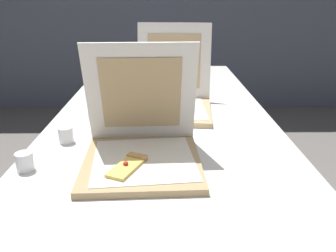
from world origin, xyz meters
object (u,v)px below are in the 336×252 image
(table, at_px, (163,133))
(cup_white_mid, at_px, (94,114))
(pizza_box_front, at_px, (142,147))
(cup_white_near_left, at_px, (25,162))
(cup_white_far, at_px, (116,96))
(cup_white_near_center, at_px, (66,135))
(pizza_box_middle, at_px, (171,98))

(table, height_order, cup_white_mid, cup_white_mid)
(pizza_box_front, relative_size, cup_white_near_left, 6.57)
(cup_white_far, height_order, cup_white_near_center, same)
(cup_white_far, bearing_deg, cup_white_near_left, -104.53)
(pizza_box_middle, bearing_deg, pizza_box_front, -96.14)
(pizza_box_middle, relative_size, cup_white_near_center, 8.18)
(pizza_box_middle, height_order, cup_white_far, pizza_box_middle)
(table, relative_size, cup_white_near_center, 41.97)
(table, relative_size, cup_white_far, 41.97)
(table, height_order, pizza_box_front, pizza_box_front)
(cup_white_far, bearing_deg, table, -52.40)
(cup_white_near_center, bearing_deg, pizza_box_middle, 43.71)
(table, distance_m, cup_white_near_center, 0.41)
(pizza_box_front, height_order, pizza_box_middle, pizza_box_middle)
(pizza_box_front, height_order, cup_white_mid, pizza_box_front)
(pizza_box_front, xyz_separation_m, cup_white_far, (-0.17, 0.66, -0.02))
(table, bearing_deg, pizza_box_middle, 77.81)
(pizza_box_middle, relative_size, cup_white_mid, 8.18)
(cup_white_near_center, bearing_deg, cup_white_far, 77.04)
(table, xyz_separation_m, cup_white_mid, (-0.29, 0.04, 0.07))
(pizza_box_middle, bearing_deg, cup_white_near_center, -131.23)
(pizza_box_front, bearing_deg, cup_white_near_left, -174.37)
(pizza_box_middle, relative_size, cup_white_far, 8.18)
(table, distance_m, cup_white_mid, 0.31)
(pizza_box_front, distance_m, cup_white_far, 0.68)
(cup_white_near_left, bearing_deg, cup_white_mid, 73.95)
(cup_white_near_left, distance_m, cup_white_far, 0.73)
(table, relative_size, pizza_box_front, 6.39)
(pizza_box_front, xyz_separation_m, cup_white_near_left, (-0.36, -0.05, -0.02))
(table, xyz_separation_m, pizza_box_middle, (0.04, 0.19, 0.10))
(pizza_box_front, relative_size, pizza_box_middle, 0.80)
(cup_white_near_left, relative_size, cup_white_near_center, 1.00)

